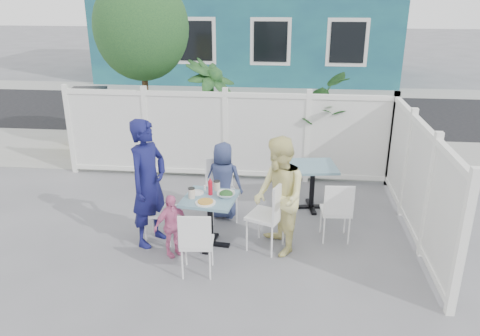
# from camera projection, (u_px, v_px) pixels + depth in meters

# --- Properties ---
(ground) EXTENTS (80.00, 80.00, 0.00)m
(ground) POSITION_uv_depth(u_px,v_px,m) (196.00, 243.00, 6.43)
(ground) COLOR slate
(near_sidewalk) EXTENTS (24.00, 2.60, 0.01)m
(near_sidewalk) POSITION_uv_depth(u_px,v_px,m) (230.00, 153.00, 9.96)
(near_sidewalk) COLOR gray
(near_sidewalk) RESTS_ON ground
(street) EXTENTS (24.00, 5.00, 0.01)m
(street) POSITION_uv_depth(u_px,v_px,m) (246.00, 111.00, 13.40)
(street) COLOR black
(street) RESTS_ON ground
(far_sidewalk) EXTENTS (24.00, 1.60, 0.01)m
(far_sidewalk) POSITION_uv_depth(u_px,v_px,m) (255.00, 90.00, 16.28)
(far_sidewalk) COLOR gray
(far_sidewalk) RESTS_ON ground
(fence_back) EXTENTS (5.86, 0.08, 1.60)m
(fence_back) POSITION_uv_depth(u_px,v_px,m) (226.00, 137.00, 8.38)
(fence_back) COLOR white
(fence_back) RESTS_ON ground
(fence_right) EXTENTS (0.08, 3.66, 1.60)m
(fence_right) POSITION_uv_depth(u_px,v_px,m) (417.00, 182.00, 6.42)
(fence_right) COLOR white
(fence_right) RESTS_ON ground
(tree) EXTENTS (1.80, 1.62, 3.59)m
(tree) POSITION_uv_depth(u_px,v_px,m) (141.00, 28.00, 8.74)
(tree) COLOR #382316
(tree) RESTS_ON ground
(utility_cabinet) EXTENTS (0.73, 0.57, 1.23)m
(utility_cabinet) POSITION_uv_depth(u_px,v_px,m) (91.00, 119.00, 10.24)
(utility_cabinet) COLOR yellow
(utility_cabinet) RESTS_ON ground
(potted_shrub_a) EXTENTS (1.47, 1.47, 2.05)m
(potted_shrub_a) POSITION_uv_depth(u_px,v_px,m) (210.00, 114.00, 8.98)
(potted_shrub_a) COLOR #16381E
(potted_shrub_a) RESTS_ON ground
(potted_shrub_b) EXTENTS (1.51, 1.71, 1.81)m
(potted_shrub_b) POSITION_uv_depth(u_px,v_px,m) (308.00, 124.00, 8.75)
(potted_shrub_b) COLOR #16381E
(potted_shrub_b) RESTS_ON ground
(main_table) EXTENTS (0.75, 0.75, 0.71)m
(main_table) POSITION_uv_depth(u_px,v_px,m) (210.00, 208.00, 6.19)
(main_table) COLOR teal
(main_table) RESTS_ON ground
(spare_table) EXTENTS (0.78, 0.78, 0.73)m
(spare_table) POSITION_uv_depth(u_px,v_px,m) (313.00, 175.00, 7.27)
(spare_table) COLOR teal
(spare_table) RESTS_ON ground
(chair_left) EXTENTS (0.40, 0.41, 0.90)m
(chair_left) POSITION_uv_depth(u_px,v_px,m) (154.00, 205.00, 6.34)
(chair_left) COLOR white
(chair_left) RESTS_ON ground
(chair_right) EXTENTS (0.56, 0.57, 0.98)m
(chair_right) POSITION_uv_depth(u_px,v_px,m) (272.00, 211.00, 6.08)
(chair_right) COLOR white
(chair_right) RESTS_ON ground
(chair_back) EXTENTS (0.53, 0.52, 0.92)m
(chair_back) POSITION_uv_depth(u_px,v_px,m) (221.00, 184.00, 6.99)
(chair_back) COLOR white
(chair_back) RESTS_ON ground
(chair_near) EXTENTS (0.41, 0.40, 0.85)m
(chair_near) POSITION_uv_depth(u_px,v_px,m) (196.00, 240.00, 5.52)
(chair_near) COLOR white
(chair_near) RESTS_ON ground
(chair_spare) EXTENTS (0.42, 0.41, 0.87)m
(chair_spare) POSITION_uv_depth(u_px,v_px,m) (337.00, 208.00, 6.30)
(chair_spare) COLOR white
(chair_spare) RESTS_ON ground
(man) EXTENTS (0.63, 0.75, 1.74)m
(man) POSITION_uv_depth(u_px,v_px,m) (148.00, 183.00, 6.16)
(man) COLOR #12144B
(man) RESTS_ON ground
(woman) EXTENTS (0.83, 0.92, 1.56)m
(woman) POSITION_uv_depth(u_px,v_px,m) (279.00, 197.00, 5.98)
(woman) COLOR yellow
(woman) RESTS_ON ground
(boy) EXTENTS (0.62, 0.44, 1.18)m
(boy) POSITION_uv_depth(u_px,v_px,m) (223.00, 180.00, 6.99)
(boy) COLOR navy
(boy) RESTS_ON ground
(toddler) EXTENTS (0.50, 0.50, 0.85)m
(toddler) POSITION_uv_depth(u_px,v_px,m) (171.00, 225.00, 6.00)
(toddler) COLOR pink
(toddler) RESTS_ON ground
(plate_main) EXTENTS (0.26, 0.26, 0.02)m
(plate_main) POSITION_uv_depth(u_px,v_px,m) (205.00, 203.00, 5.95)
(plate_main) COLOR white
(plate_main) RESTS_ON main_table
(plate_side) EXTENTS (0.20, 0.20, 0.01)m
(plate_side) POSITION_uv_depth(u_px,v_px,m) (196.00, 193.00, 6.25)
(plate_side) COLOR white
(plate_side) RESTS_ON main_table
(salad_bowl) EXTENTS (0.24, 0.24, 0.06)m
(salad_bowl) POSITION_uv_depth(u_px,v_px,m) (226.00, 195.00, 6.14)
(salad_bowl) COLOR white
(salad_bowl) RESTS_ON main_table
(coffee_cup_a) EXTENTS (0.09, 0.09, 0.13)m
(coffee_cup_a) POSITION_uv_depth(u_px,v_px,m) (192.00, 193.00, 6.09)
(coffee_cup_a) COLOR beige
(coffee_cup_a) RESTS_ON main_table
(coffee_cup_b) EXTENTS (0.08, 0.08, 0.13)m
(coffee_cup_b) POSITION_uv_depth(u_px,v_px,m) (217.00, 186.00, 6.32)
(coffee_cup_b) COLOR beige
(coffee_cup_b) RESTS_ON main_table
(ketchup_bottle) EXTENTS (0.06, 0.06, 0.19)m
(ketchup_bottle) POSITION_uv_depth(u_px,v_px,m) (210.00, 188.00, 6.18)
(ketchup_bottle) COLOR red
(ketchup_bottle) RESTS_ON main_table
(salt_shaker) EXTENTS (0.03, 0.03, 0.07)m
(salt_shaker) POSITION_uv_depth(u_px,v_px,m) (205.00, 188.00, 6.34)
(salt_shaker) COLOR white
(salt_shaker) RESTS_ON main_table
(pepper_shaker) EXTENTS (0.03, 0.03, 0.07)m
(pepper_shaker) POSITION_uv_depth(u_px,v_px,m) (210.00, 187.00, 6.36)
(pepper_shaker) COLOR black
(pepper_shaker) RESTS_ON main_table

